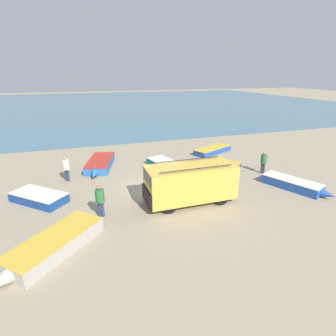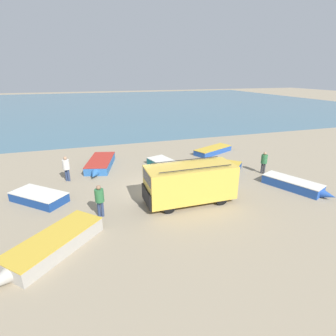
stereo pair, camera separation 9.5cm
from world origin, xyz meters
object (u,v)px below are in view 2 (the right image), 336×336
Objects in this scene: parked_van at (190,182)px; fishing_rowboat_0 at (100,164)px; fishing_rowboat_6 at (52,245)px; fisherman_2 at (66,166)px; fishing_rowboat_5 at (166,165)px; fisherman_0 at (100,198)px; fishing_rowboat_1 at (214,150)px; fishing_rowboat_4 at (38,197)px; fishing_rowboat_2 at (226,171)px; fisherman_1 at (264,161)px; fishing_rowboat_3 at (294,185)px.

fishing_rowboat_0 is (-4.46, 7.67, -0.91)m from parked_van.
fishing_rowboat_6 is 2.46× the size of fisherman_2.
fisherman_0 is (-5.45, -6.08, 0.78)m from fishing_rowboat_5.
fishing_rowboat_5 is 8.20m from fisherman_0.
fishing_rowboat_4 is (-14.42, -5.77, 0.02)m from fishing_rowboat_1.
fishing_rowboat_2 is (-1.70, -5.28, 0.00)m from fishing_rowboat_1.
fishing_rowboat_4 is 0.82× the size of fishing_rowboat_6.
fishing_rowboat_6 is 15.02m from fisherman_1.
fisherman_2 is (-13.95, 5.95, 0.76)m from fishing_rowboat_3.
fishing_rowboat_3 is at bearing -80.85° from fisherman_2.
fishing_rowboat_1 is (6.02, 8.59, -0.96)m from parked_van.
fishing_rowboat_5 is at bearing -179.06° from fishing_rowboat_1.
fisherman_0 is (3.38, -2.91, 0.77)m from fishing_rowboat_4.
fishing_rowboat_5 is 11.37m from fishing_rowboat_6.
fishing_rowboat_4 reaches higher than fishing_rowboat_2.
fishing_rowboat_0 is 2.92× the size of fisherman_2.
fisherman_0 is at bearing -178.48° from fishing_rowboat_4.
fishing_rowboat_6 is at bearing -19.38° from fishing_rowboat_2.
fisherman_2 reaches higher than fishing_rowboat_6.
fishing_rowboat_1 is 1.09× the size of fishing_rowboat_3.
fisherman_2 is at bearing -57.24° from fishing_rowboat_2.
fishing_rowboat_6 is at bearing -105.53° from fishing_rowboat_3.
fishing_rowboat_3 is 1.00× the size of fishing_rowboat_6.
parked_van is 8.78m from fisherman_2.
parked_van is at bearing -149.08° from fishing_rowboat_1.
fisherman_1 is 0.94× the size of fisherman_2.
fishing_rowboat_5 is at bearing 156.56° from fisherman_0.
fisherman_0 reaches higher than fishing_rowboat_2.
fisherman_1 reaches higher than fishing_rowboat_3.
fisherman_1 is 14.10m from fisherman_2.
fishing_rowboat_3 is at bearing -107.07° from fishing_rowboat_1.
fishing_rowboat_5 is (-3.88, 2.68, 0.01)m from fishing_rowboat_2.
fishing_rowboat_6 is at bearing -58.78° from fishing_rowboat_5.
fishing_rowboat_2 is at bearing 161.44° from fishing_rowboat_6.
fishing_rowboat_4 is 2.16× the size of fisherman_1.
fisherman_2 reaches higher than fishing_rowboat_4.
fishing_rowboat_3 is (1.10, -9.02, 0.04)m from fishing_rowboat_1.
fishing_rowboat_6 is 8.02m from fisherman_2.
fisherman_1 is at bearing 118.43° from fishing_rowboat_2.
fisherman_2 is (0.35, 7.98, 0.73)m from fishing_rowboat_6.
fishing_rowboat_2 is (4.32, 3.31, -0.96)m from parked_van.
fisherman_2 is at bearing 169.39° from fishing_rowboat_1.
fisherman_0 is at bearing -58.62° from fishing_rowboat_5.
fishing_rowboat_2 reaches higher than fishing_rowboat_1.
fishing_rowboat_3 is at bearing 106.82° from fisherman_0.
fisherman_2 is at bearing -77.93° from fishing_rowboat_4.
fisherman_2 reaches higher than fishing_rowboat_5.
fishing_rowboat_4 is at bearing -112.25° from fisherman_0.
fishing_rowboat_3 is at bearing -149.62° from fishing_rowboat_4.
fisherman_1 is (6.96, 2.57, -0.22)m from parked_van.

